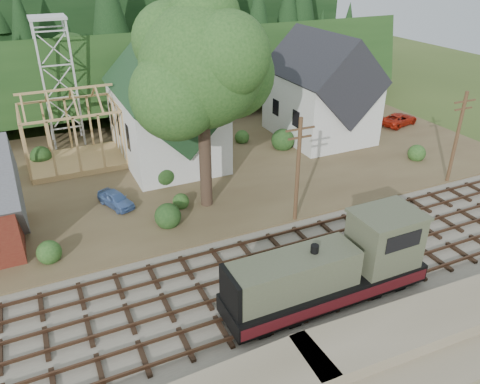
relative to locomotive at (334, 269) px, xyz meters
name	(u,v)px	position (x,y,z in m)	size (l,w,h in m)	color
ground	(237,290)	(-4.53, 3.00, -2.10)	(140.00, 140.00, 0.00)	#384C1E
railroad_bed	(237,289)	(-4.53, 3.00, -2.02)	(64.00, 11.00, 0.16)	#726B5B
village_flat	(154,170)	(-4.53, 21.00, -1.95)	(64.00, 26.00, 0.30)	brown
hillside	(104,101)	(-4.53, 45.00, -2.10)	(70.00, 28.00, 8.00)	#1E3F19
ridge	(85,75)	(-4.53, 61.00, -2.10)	(80.00, 20.00, 12.00)	black
church	(166,108)	(-2.53, 22.68, 3.08)	(8.40, 15.17, 13.00)	silver
farmhouse	(321,93)	(13.47, 22.00, 2.76)	(8.40, 10.80, 10.60)	silver
timber_frame	(72,133)	(-10.53, 25.00, 1.17)	(8.20, 6.20, 6.99)	tan
lattice_tower	(51,43)	(-10.53, 31.00, 7.93)	(3.20, 3.20, 12.12)	silver
big_tree	(204,75)	(-2.36, 13.08, 8.12)	(10.90, 8.40, 14.70)	#38281E
telegraph_pole_near	(298,170)	(2.47, 8.20, 2.15)	(2.20, 0.28, 8.00)	#4C331E
telegraph_pole_far	(457,137)	(17.47, 8.20, 2.15)	(2.20, 0.28, 8.00)	#4C331E
locomotive	(334,269)	(0.00, 0.00, 0.00)	(11.82, 2.96, 4.73)	black
car_blue	(116,199)	(-8.93, 15.60, -1.21)	(1.41, 3.50, 1.19)	#5375B2
car_red	(399,119)	(23.47, 20.97, -1.14)	(2.19, 4.75, 1.32)	#B01F0E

